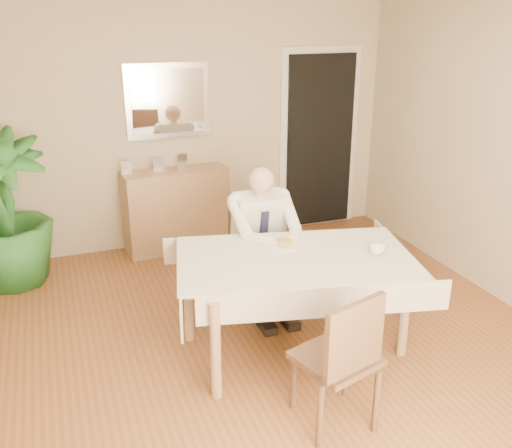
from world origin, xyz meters
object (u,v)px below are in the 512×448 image
object	(u,v)px
dining_table	(295,268)
chair_near	(343,355)
sideboard	(176,210)
coffee_mug	(377,248)
chair_far	(254,248)
seated_man	(266,236)
potted_palm	(5,210)

from	to	relation	value
dining_table	chair_near	xyz separation A→B (m)	(-0.10, -0.92, -0.14)
chair_near	sideboard	xyz separation A→B (m)	(-0.29, 3.14, -0.09)
coffee_mug	sideboard	size ratio (longest dim) A/B	0.11
chair_far	seated_man	xyz separation A→B (m)	(-0.00, -0.28, 0.22)
coffee_mug	potted_palm	distance (m)	3.33
sideboard	potted_palm	world-z (taller)	potted_palm
chair_near	coffee_mug	world-z (taller)	chair_near
seated_man	sideboard	xyz separation A→B (m)	(-0.39, 1.62, -0.26)
chair_far	seated_man	size ratio (longest dim) A/B	0.67
dining_table	coffee_mug	world-z (taller)	coffee_mug
dining_table	potted_palm	bearing A→B (deg)	149.01
potted_palm	dining_table	bearing A→B (deg)	-43.66
chair_near	sideboard	size ratio (longest dim) A/B	0.86
dining_table	sideboard	size ratio (longest dim) A/B	1.78
chair_near	coffee_mug	size ratio (longest dim) A/B	7.49
coffee_mug	potted_palm	bearing A→B (deg)	141.40
chair_near	sideboard	bearing A→B (deg)	78.20
coffee_mug	sideboard	xyz separation A→B (m)	(-0.97, 2.36, -0.37)
dining_table	potted_palm	world-z (taller)	potted_palm
chair_far	coffee_mug	distance (m)	1.22
chair_near	coffee_mug	distance (m)	1.06
coffee_mug	potted_palm	world-z (taller)	potted_palm
chair_near	sideboard	world-z (taller)	chair_near
coffee_mug	chair_far	bearing A→B (deg)	119.58
potted_palm	seated_man	bearing A→B (deg)	-33.46
chair_far	seated_man	world-z (taller)	seated_man
chair_far	coffee_mug	xyz separation A→B (m)	(0.58, -1.02, 0.33)
seated_man	coffee_mug	world-z (taller)	seated_man
dining_table	sideboard	xyz separation A→B (m)	(-0.39, 2.22, -0.23)
dining_table	sideboard	bearing A→B (deg)	112.62
chair_far	chair_near	world-z (taller)	chair_near
sideboard	potted_palm	size ratio (longest dim) A/B	0.75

